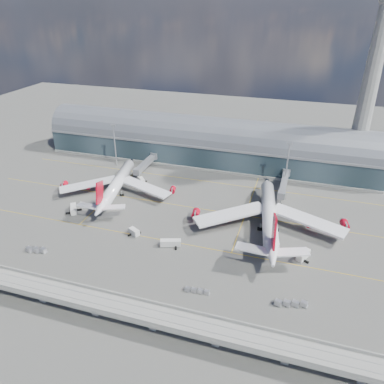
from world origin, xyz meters
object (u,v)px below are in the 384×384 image
(cargo_train_0, at_px, (36,250))
(cargo_train_1, at_px, (291,303))
(service_truck_1, at_px, (134,232))
(service_truck_4, at_px, (233,213))
(floodlight_mast_left, at_px, (115,144))
(service_truck_5, at_px, (142,181))
(service_truck_2, at_px, (171,243))
(airliner_right, at_px, (269,216))
(service_truck_3, at_px, (303,255))
(airliner_left, at_px, (116,185))
(service_truck_0, at_px, (74,209))
(floodlight_mast_right, at_px, (287,164))
(cargo_train_2, at_px, (197,291))
(control_tower, at_px, (370,84))

(cargo_train_0, xyz_separation_m, cargo_train_1, (100.08, 0.54, -0.05))
(service_truck_1, bearing_deg, service_truck_4, -25.05)
(floodlight_mast_left, relative_size, service_truck_4, 4.72)
(service_truck_1, relative_size, service_truck_5, 0.98)
(service_truck_2, bearing_deg, service_truck_1, 62.34)
(service_truck_2, relative_size, service_truck_5, 1.55)
(airliner_right, height_order, service_truck_3, airliner_right)
(airliner_right, distance_m, service_truck_4, 18.04)
(airliner_left, xyz_separation_m, service_truck_0, (-11.16, -22.65, -3.91))
(floodlight_mast_left, distance_m, service_truck_2, 91.61)
(service_truck_0, distance_m, service_truck_1, 36.81)
(floodlight_mast_right, xyz_separation_m, airliner_left, (-82.25, -33.66, -8.06))
(floodlight_mast_left, xyz_separation_m, floodlight_mast_right, (100.00, 0.00, 0.00))
(service_truck_5, relative_size, cargo_train_1, 0.51)
(service_truck_2, distance_m, cargo_train_0, 54.03)
(floodlight_mast_left, bearing_deg, cargo_train_2, -49.21)
(control_tower, height_order, service_truck_3, control_tower)
(floodlight_mast_left, bearing_deg, service_truck_0, -83.32)
(floodlight_mast_right, bearing_deg, cargo_train_0, -135.69)
(floodlight_mast_right, relative_size, service_truck_1, 4.64)
(airliner_right, relative_size, service_truck_5, 12.68)
(airliner_left, bearing_deg, service_truck_2, -50.32)
(service_truck_4, distance_m, cargo_train_1, 58.80)
(airliner_right, relative_size, service_truck_1, 12.97)
(service_truck_3, distance_m, cargo_train_0, 106.31)
(floodlight_mast_right, distance_m, service_truck_4, 43.75)
(cargo_train_0, xyz_separation_m, cargo_train_2, (68.47, -2.87, -0.23))
(airliner_left, relative_size, service_truck_5, 11.24)
(service_truck_0, relative_size, service_truck_2, 0.90)
(airliner_left, bearing_deg, control_tower, 16.48)
(cargo_train_0, height_order, cargo_train_2, cargo_train_0)
(floodlight_mast_left, xyz_separation_m, cargo_train_1, (109.98, -87.42, -12.67))
(airliner_right, bearing_deg, airliner_left, 164.92)
(control_tower, height_order, floodlight_mast_right, control_tower)
(airliner_right, distance_m, service_truck_3, 24.61)
(airliner_left, xyz_separation_m, service_truck_4, (62.14, -3.24, -4.13))
(control_tower, height_order, cargo_train_1, control_tower)
(floodlight_mast_right, distance_m, airliner_left, 89.23)
(floodlight_mast_right, xyz_separation_m, service_truck_2, (-39.87, -68.06, -12.04))
(floodlight_mast_left, relative_size, service_truck_5, 4.54)
(floodlight_mast_right, relative_size, service_truck_3, 3.55)
(airliner_right, relative_size, cargo_train_1, 6.41)
(cargo_train_2, bearing_deg, service_truck_2, 43.35)
(service_truck_5, relative_size, cargo_train_0, 0.64)
(service_truck_1, xyz_separation_m, service_truck_2, (17.79, -2.98, 0.12))
(service_truck_5, bearing_deg, cargo_train_1, -80.07)
(service_truck_0, distance_m, service_truck_5, 42.68)
(airliner_right, xyz_separation_m, cargo_train_2, (-18.23, -48.82, -5.14))
(floodlight_mast_left, height_order, service_truck_3, floodlight_mast_left)
(cargo_train_0, relative_size, cargo_train_2, 0.98)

